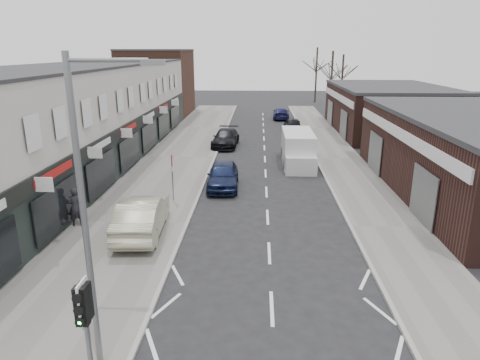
# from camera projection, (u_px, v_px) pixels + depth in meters

# --- Properties ---
(ground) EXTENTS (160.00, 160.00, 0.00)m
(ground) POSITION_uv_depth(u_px,v_px,m) (274.00, 349.00, 12.13)
(ground) COLOR black
(ground) RESTS_ON ground
(pavement_left) EXTENTS (5.50, 64.00, 0.12)m
(pavement_left) POSITION_uv_depth(u_px,v_px,m) (179.00, 157.00, 33.42)
(pavement_left) COLOR slate
(pavement_left) RESTS_ON ground
(pavement_right) EXTENTS (3.50, 64.00, 0.12)m
(pavement_right) POSITION_uv_depth(u_px,v_px,m) (340.00, 159.00, 32.89)
(pavement_right) COLOR slate
(pavement_right) RESTS_ON ground
(shop_terrace_left) EXTENTS (8.00, 41.00, 7.10)m
(shop_terrace_left) POSITION_uv_depth(u_px,v_px,m) (76.00, 117.00, 30.29)
(shop_terrace_left) COLOR beige
(shop_terrace_left) RESTS_ON ground
(brick_block_far) EXTENTS (8.00, 10.00, 8.00)m
(brick_block_far) POSITION_uv_depth(u_px,v_px,m) (158.00, 83.00, 54.53)
(brick_block_far) COLOR #4E2D21
(brick_block_far) RESTS_ON ground
(right_unit_far) EXTENTS (10.00, 16.00, 4.50)m
(right_unit_far) POSITION_uv_depth(u_px,v_px,m) (387.00, 110.00, 43.42)
(right_unit_far) COLOR #341B17
(right_unit_far) RESTS_ON ground
(tree_far_a) EXTENTS (3.60, 3.60, 8.00)m
(tree_far_a) POSITION_uv_depth(u_px,v_px,m) (329.00, 113.00, 57.61)
(tree_far_a) COLOR #382D26
(tree_far_a) RESTS_ON ground
(tree_far_b) EXTENTS (3.60, 3.60, 7.50)m
(tree_far_b) POSITION_uv_depth(u_px,v_px,m) (340.00, 107.00, 63.23)
(tree_far_b) COLOR #382D26
(tree_far_b) RESTS_ON ground
(tree_far_c) EXTENTS (3.60, 3.60, 8.50)m
(tree_far_c) POSITION_uv_depth(u_px,v_px,m) (315.00, 102.00, 69.09)
(tree_far_c) COLOR #382D26
(tree_far_c) RESTS_ON ground
(traffic_light) EXTENTS (0.28, 0.60, 3.10)m
(traffic_light) POSITION_uv_depth(u_px,v_px,m) (85.00, 313.00, 9.69)
(traffic_light) COLOR slate
(traffic_light) RESTS_ON pavement_left
(street_lamp) EXTENTS (2.23, 0.22, 8.00)m
(street_lamp) POSITION_uv_depth(u_px,v_px,m) (90.00, 203.00, 10.21)
(street_lamp) COLOR slate
(street_lamp) RESTS_ON pavement_left
(warning_sign) EXTENTS (0.12, 0.80, 2.70)m
(warning_sign) POSITION_uv_depth(u_px,v_px,m) (173.00, 164.00, 23.17)
(warning_sign) COLOR slate
(warning_sign) RESTS_ON pavement_left
(white_van) EXTENTS (2.19, 6.14, 2.39)m
(white_van) POSITION_uv_depth(u_px,v_px,m) (298.00, 149.00, 31.39)
(white_van) COLOR silver
(white_van) RESTS_ON ground
(sedan_on_pavement) EXTENTS (2.16, 5.27, 1.70)m
(sedan_on_pavement) POSITION_uv_depth(u_px,v_px,m) (142.00, 215.00, 19.29)
(sedan_on_pavement) COLOR #A7A085
(sedan_on_pavement) RESTS_ON pavement_left
(pedestrian) EXTENTS (0.80, 0.67, 1.87)m
(pedestrian) POSITION_uv_depth(u_px,v_px,m) (75.00, 207.00, 20.08)
(pedestrian) COLOR black
(pedestrian) RESTS_ON pavement_left
(parked_car_left_a) EXTENTS (1.99, 4.64, 1.56)m
(parked_car_left_a) POSITION_uv_depth(u_px,v_px,m) (223.00, 175.00, 26.14)
(parked_car_left_a) COLOR #131B3B
(parked_car_left_a) RESTS_ON ground
(parked_car_left_b) EXTENTS (2.33, 5.19, 1.48)m
(parked_car_left_b) POSITION_uv_depth(u_px,v_px,m) (226.00, 138.00, 37.32)
(parked_car_left_b) COLOR black
(parked_car_left_b) RESTS_ON ground
(parked_car_right_a) EXTENTS (1.69, 4.06, 1.30)m
(parked_car_right_a) POSITION_uv_depth(u_px,v_px,m) (302.00, 155.00, 31.80)
(parked_car_right_a) COLOR silver
(parked_car_right_a) RESTS_ON ground
(parked_car_right_b) EXTENTS (1.76, 4.13, 1.39)m
(parked_car_right_b) POSITION_uv_depth(u_px,v_px,m) (293.00, 124.00, 44.41)
(parked_car_right_b) COLOR black
(parked_car_right_b) RESTS_ON ground
(parked_car_right_c) EXTENTS (2.08, 4.77, 1.36)m
(parked_car_right_c) POSITION_uv_depth(u_px,v_px,m) (281.00, 113.00, 52.23)
(parked_car_right_c) COLOR #141540
(parked_car_right_c) RESTS_ON ground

